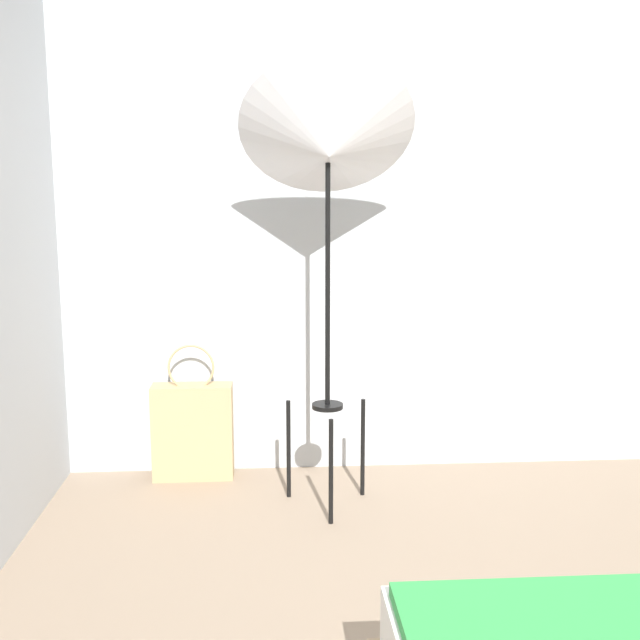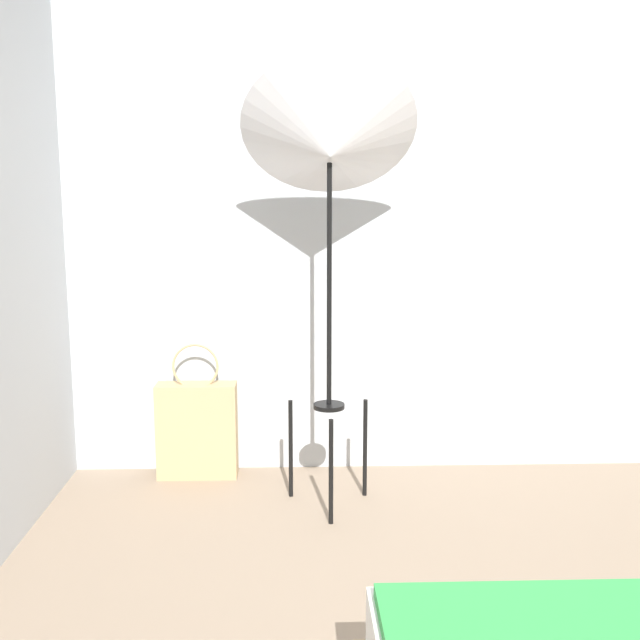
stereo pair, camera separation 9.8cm
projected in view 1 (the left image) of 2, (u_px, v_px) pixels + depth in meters
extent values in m
cube|color=#B7BCC1|center=(406.00, 212.00, 3.68)|extent=(8.00, 0.05, 2.60)
cylinder|color=black|center=(331.00, 472.00, 3.15)|extent=(0.02, 0.02, 0.46)
cylinder|color=black|center=(289.00, 449.00, 3.43)|extent=(0.02, 0.02, 0.46)
cylinder|color=black|center=(363.00, 447.00, 3.45)|extent=(0.02, 0.02, 0.46)
cylinder|color=black|center=(327.00, 406.00, 3.31)|extent=(0.14, 0.14, 0.02)
cylinder|color=black|center=(328.00, 278.00, 3.21)|extent=(0.02, 0.02, 1.14)
cone|color=silver|center=(328.00, 142.00, 3.12)|extent=(0.75, 0.66, 0.67)
cube|color=tan|center=(193.00, 432.00, 3.67)|extent=(0.39, 0.14, 0.47)
torus|color=tan|center=(191.00, 367.00, 3.61)|extent=(0.23, 0.01, 0.23)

